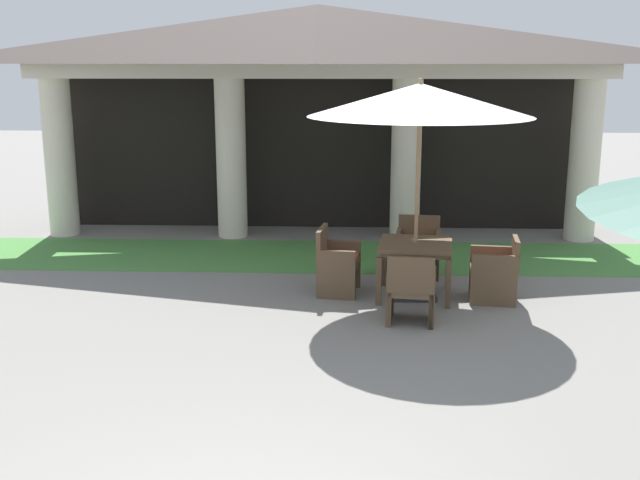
{
  "coord_description": "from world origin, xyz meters",
  "views": [
    {
      "loc": [
        0.59,
        -3.54,
        3.01
      ],
      "look_at": [
        0.26,
        4.03,
        1.21
      ],
      "focal_mm": 42.25,
      "sensor_mm": 36.0,
      "label": 1
    }
  ],
  "objects_px": {
    "patio_chair_mid_left_south": "(411,291)",
    "patio_chair_mid_left_west": "(336,262)",
    "patio_chair_mid_left_north": "(418,248)",
    "patio_umbrella_mid_left": "(420,101)",
    "patio_chair_mid_left_east": "(496,271)",
    "patio_table_mid_left": "(415,250)"
  },
  "relations": [
    {
      "from": "patio_umbrella_mid_left",
      "to": "patio_chair_mid_left_north",
      "type": "distance_m",
      "value": 2.37
    },
    {
      "from": "patio_chair_mid_left_west",
      "to": "patio_chair_mid_left_east",
      "type": "distance_m",
      "value": 2.07
    },
    {
      "from": "patio_chair_mid_left_south",
      "to": "patio_umbrella_mid_left",
      "type": "bearing_deg",
      "value": 90.0
    },
    {
      "from": "patio_chair_mid_left_north",
      "to": "patio_umbrella_mid_left",
      "type": "bearing_deg",
      "value": 90.0
    },
    {
      "from": "patio_chair_mid_left_south",
      "to": "patio_chair_mid_left_north",
      "type": "distance_m",
      "value": 2.07
    },
    {
      "from": "patio_chair_mid_left_west",
      "to": "patio_chair_mid_left_north",
      "type": "distance_m",
      "value": 1.47
    },
    {
      "from": "patio_chair_mid_left_south",
      "to": "patio_chair_mid_left_west",
      "type": "bearing_deg",
      "value": 135.08
    },
    {
      "from": "patio_table_mid_left",
      "to": "patio_chair_mid_left_south",
      "type": "height_order",
      "value": "patio_chair_mid_left_south"
    },
    {
      "from": "patio_chair_mid_left_west",
      "to": "patio_chair_mid_left_east",
      "type": "height_order",
      "value": "patio_chair_mid_left_west"
    },
    {
      "from": "patio_chair_mid_left_north",
      "to": "patio_chair_mid_left_west",
      "type": "bearing_deg",
      "value": 44.92
    },
    {
      "from": "patio_umbrella_mid_left",
      "to": "patio_chair_mid_left_south",
      "type": "relative_size",
      "value": 3.33
    },
    {
      "from": "patio_chair_mid_left_south",
      "to": "patio_chair_mid_left_west",
      "type": "relative_size",
      "value": 0.96
    },
    {
      "from": "patio_chair_mid_left_west",
      "to": "patio_chair_mid_left_north",
      "type": "relative_size",
      "value": 1.05
    },
    {
      "from": "patio_table_mid_left",
      "to": "patio_chair_mid_left_east",
      "type": "bearing_deg",
      "value": -6.99
    },
    {
      "from": "patio_chair_mid_left_south",
      "to": "patio_chair_mid_left_east",
      "type": "distance_m",
      "value": 1.46
    },
    {
      "from": "patio_chair_mid_left_south",
      "to": "patio_chair_mid_left_west",
      "type": "xyz_separation_m",
      "value": [
        -0.91,
        1.15,
        0.02
      ]
    },
    {
      "from": "patio_chair_mid_left_south",
      "to": "patio_table_mid_left",
      "type": "bearing_deg",
      "value": 90.0
    },
    {
      "from": "patio_chair_mid_left_east",
      "to": "patio_table_mid_left",
      "type": "bearing_deg",
      "value": 90.0
    },
    {
      "from": "patio_chair_mid_left_east",
      "to": "patio_chair_mid_left_south",
      "type": "bearing_deg",
      "value": 135.07
    },
    {
      "from": "patio_umbrella_mid_left",
      "to": "patio_chair_mid_left_north",
      "type": "xyz_separation_m",
      "value": [
        0.13,
        1.03,
        -2.13
      ]
    },
    {
      "from": "patio_umbrella_mid_left",
      "to": "patio_chair_mid_left_east",
      "type": "relative_size",
      "value": 3.4
    },
    {
      "from": "patio_chair_mid_left_west",
      "to": "patio_chair_mid_left_east",
      "type": "relative_size",
      "value": 1.07
    }
  ]
}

